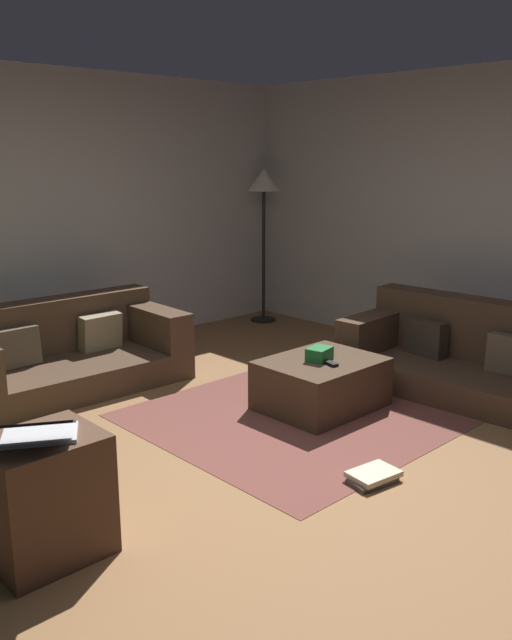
% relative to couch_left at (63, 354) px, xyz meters
% --- Properties ---
extents(ground_plane, '(6.40, 6.40, 0.00)m').
position_rel_couch_left_xyz_m(ground_plane, '(0.02, -2.24, -0.27)').
color(ground_plane, brown).
extents(rear_partition, '(6.40, 0.12, 2.60)m').
position_rel_couch_left_xyz_m(rear_partition, '(0.02, 0.90, 1.03)').
color(rear_partition, '#BCB7B2').
rests_on(rear_partition, ground_plane).
extents(couch_left, '(1.86, 0.98, 0.68)m').
position_rel_couch_left_xyz_m(couch_left, '(0.00, 0.00, 0.00)').
color(couch_left, '#473323').
rests_on(couch_left, ground_plane).
extents(couch_right, '(0.96, 1.87, 0.72)m').
position_rel_couch_left_xyz_m(couch_right, '(2.27, -2.31, 0.01)').
color(couch_right, '#473323').
rests_on(couch_right, ground_plane).
extents(ottoman, '(0.86, 0.68, 0.37)m').
position_rel_couch_left_xyz_m(ottoman, '(1.15, -1.76, -0.08)').
color(ottoman, '#473323').
rests_on(ottoman, ground_plane).
extents(gift_box, '(0.21, 0.18, 0.10)m').
position_rel_couch_left_xyz_m(gift_box, '(1.13, -1.76, 0.15)').
color(gift_box, '#19662D').
rests_on(gift_box, ottoman).
extents(tv_remote, '(0.08, 0.17, 0.02)m').
position_rel_couch_left_xyz_m(tv_remote, '(1.11, -1.87, 0.11)').
color(tv_remote, black).
rests_on(tv_remote, ottoman).
extents(side_table, '(0.52, 0.44, 0.59)m').
position_rel_couch_left_xyz_m(side_table, '(-1.22, -2.14, 0.03)').
color(side_table, '#4C3323').
rests_on(side_table, ground_plane).
extents(laptop, '(0.48, 0.49, 0.17)m').
position_rel_couch_left_xyz_m(laptop, '(-1.25, -2.19, 0.38)').
color(laptop, silver).
rests_on(laptop, side_table).
extents(book_stack, '(0.33, 0.24, 0.06)m').
position_rel_couch_left_xyz_m(book_stack, '(0.48, -2.76, -0.24)').
color(book_stack, '#4C423D').
rests_on(book_stack, ground_plane).
extents(corner_lamp, '(0.36, 0.36, 1.70)m').
position_rel_couch_left_xyz_m(corner_lamp, '(2.73, 0.48, 1.18)').
color(corner_lamp, black).
rests_on(corner_lamp, ground_plane).
extents(area_rug, '(2.60, 2.00, 0.01)m').
position_rel_couch_left_xyz_m(area_rug, '(1.15, -1.76, -0.27)').
color(area_rug, brown).
rests_on(area_rug, ground_plane).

